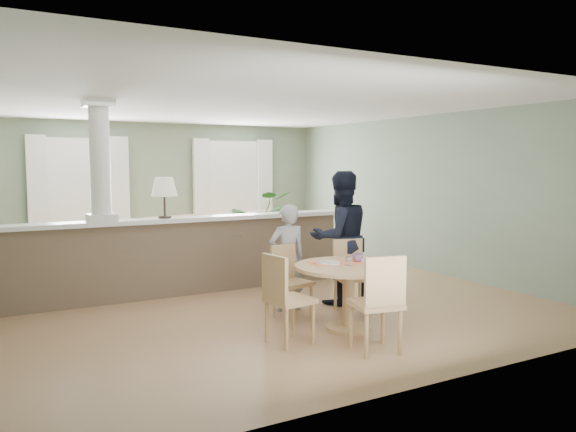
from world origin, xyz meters
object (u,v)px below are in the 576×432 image
houseplant (251,231)px  chair_near (379,299)px  chair_far_boy (289,277)px  man_person (340,238)px  dining_table (349,278)px  child_person (287,258)px  sofa (227,242)px  chair_far_man (350,272)px  chair_side (284,295)px

houseplant → chair_near: houseplant is taller
chair_near → chair_far_boy: bearing=-75.0°
houseplant → man_person: 2.65m
dining_table → chair_far_boy: chair_far_boy is taller
chair_near → man_person: bearing=-102.3°
chair_far_boy → child_person: (0.13, 0.27, 0.19)m
sofa → chair_near: size_ratio=3.38×
chair_near → child_person: bearing=-79.5°
chair_far_boy → man_person: bearing=2.6°
sofa → man_person: (0.40, -2.93, 0.40)m
child_person → dining_table: bearing=104.8°
man_person → chair_far_boy: bearing=18.2°
houseplant → chair_far_boy: 3.00m
chair_far_man → child_person: (-0.69, 0.41, 0.18)m
sofa → chair_side: size_ratio=3.53×
chair_far_boy → chair_near: (0.11, -1.62, 0.06)m
chair_far_man → man_person: size_ratio=0.51×
chair_near → chair_side: (-0.68, 0.70, -0.02)m
sofa → man_person: 2.98m
houseplant → dining_table: (-0.52, -3.67, -0.11)m
chair_far_man → chair_side: chair_side is taller
chair_side → child_person: 1.40m
dining_table → chair_near: (-0.22, -0.83, -0.04)m
chair_far_boy → chair_near: chair_near is taller
child_person → man_person: size_ratio=0.76×
child_person → chair_far_man: bearing=153.7°
man_person → chair_side: bearing=41.9°
chair_near → man_person: (0.81, 1.86, 0.34)m
man_person → houseplant: bearing=-84.7°
chair_side → man_person: (1.49, 1.16, 0.36)m
dining_table → chair_far_boy: (-0.33, 0.80, -0.10)m
sofa → chair_far_boy: 3.20m
sofa → chair_side: 4.23m
chair_near → chair_side: chair_near is taller
chair_far_man → chair_near: bearing=-100.1°
houseplant → chair_far_man: (-0.03, -3.01, -0.20)m
houseplant → chair_far_boy: houseplant is taller
sofa → man_person: size_ratio=1.88×
dining_table → chair_far_boy: bearing=112.5°
dining_table → chair_side: bearing=-171.9°
chair_side → child_person: size_ratio=0.70×
houseplant → chair_far_man: 3.02m
chair_near → child_person: size_ratio=0.73×
houseplant → chair_far_boy: size_ratio=1.60×
chair_near → man_person: size_ratio=0.56×
chair_side → man_person: size_ratio=0.53×
dining_table → chair_side: 0.91m
man_person → chair_near: bearing=70.4°
chair_far_boy → man_person: size_ratio=0.49×
chair_far_boy → chair_side: 1.09m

